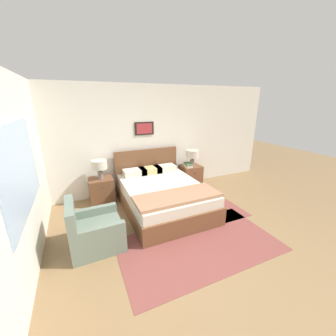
{
  "coord_description": "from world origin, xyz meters",
  "views": [
    {
      "loc": [
        -1.62,
        -2.14,
        2.22
      ],
      "look_at": [
        -0.01,
        1.47,
        0.93
      ],
      "focal_mm": 22.0,
      "sensor_mm": 36.0,
      "label": 1
    }
  ],
  "objects_px": {
    "nightstand_near_window": "(102,190)",
    "nightstand_by_door": "(190,176)",
    "bed": "(163,195)",
    "table_lamp_by_door": "(192,155)",
    "table_lamp_near_window": "(99,166)",
    "armchair": "(94,232)"
  },
  "relations": [
    {
      "from": "table_lamp_near_window",
      "to": "nightstand_by_door",
      "type": "bearing_deg",
      "value": 0.7
    },
    {
      "from": "bed",
      "to": "table_lamp_near_window",
      "type": "relative_size",
      "value": 5.03
    },
    {
      "from": "armchair",
      "to": "nightstand_by_door",
      "type": "height_order",
      "value": "armchair"
    },
    {
      "from": "bed",
      "to": "table_lamp_near_window",
      "type": "height_order",
      "value": "bed"
    },
    {
      "from": "armchair",
      "to": "table_lamp_by_door",
      "type": "xyz_separation_m",
      "value": [
        2.65,
        1.51,
        0.61
      ]
    },
    {
      "from": "bed",
      "to": "nightstand_by_door",
      "type": "height_order",
      "value": "bed"
    },
    {
      "from": "table_lamp_near_window",
      "to": "table_lamp_by_door",
      "type": "relative_size",
      "value": 1.0
    },
    {
      "from": "armchair",
      "to": "bed",
      "type": "bearing_deg",
      "value": 114.23
    },
    {
      "from": "bed",
      "to": "nightstand_by_door",
      "type": "relative_size",
      "value": 3.77
    },
    {
      "from": "nightstand_by_door",
      "to": "armchair",
      "type": "bearing_deg",
      "value": -149.72
    },
    {
      "from": "nightstand_near_window",
      "to": "table_lamp_by_door",
      "type": "distance_m",
      "value": 2.41
    },
    {
      "from": "nightstand_near_window",
      "to": "bed",
      "type": "bearing_deg",
      "value": -35.32
    },
    {
      "from": "nightstand_by_door",
      "to": "table_lamp_near_window",
      "type": "relative_size",
      "value": 1.34
    },
    {
      "from": "bed",
      "to": "nightstand_by_door",
      "type": "xyz_separation_m",
      "value": [
        1.16,
        0.82,
        -0.02
      ]
    },
    {
      "from": "nightstand_near_window",
      "to": "table_lamp_by_door",
      "type": "bearing_deg",
      "value": -0.7
    },
    {
      "from": "bed",
      "to": "armchair",
      "type": "height_order",
      "value": "bed"
    },
    {
      "from": "table_lamp_by_door",
      "to": "nightstand_by_door",
      "type": "bearing_deg",
      "value": 119.04
    },
    {
      "from": "nightstand_near_window",
      "to": "table_lamp_by_door",
      "type": "xyz_separation_m",
      "value": [
        2.34,
        -0.03,
        0.59
      ]
    },
    {
      "from": "nightstand_near_window",
      "to": "nightstand_by_door",
      "type": "height_order",
      "value": "same"
    },
    {
      "from": "nightstand_by_door",
      "to": "bed",
      "type": "bearing_deg",
      "value": -144.68
    },
    {
      "from": "armchair",
      "to": "nightstand_near_window",
      "type": "bearing_deg",
      "value": 166.81
    },
    {
      "from": "bed",
      "to": "table_lamp_near_window",
      "type": "bearing_deg",
      "value": 145.46
    }
  ]
}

